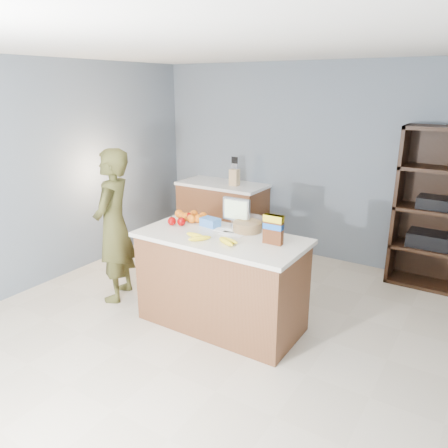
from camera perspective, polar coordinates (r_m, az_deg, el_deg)
The scene contains 15 objects.
floor at distance 4.13m, azimuth -2.69°, elevation -14.62°, with size 4.50×5.00×0.02m, color beige.
walls at distance 3.54m, azimuth -3.08°, elevation 8.64°, with size 4.52×5.02×2.51m.
counter_peninsula at distance 4.15m, azimuth -0.37°, elevation -7.90°, with size 1.56×0.76×0.90m.
back_cabinet at distance 6.24m, azimuth -0.18°, elevation 1.34°, with size 1.24×0.62×0.90m.
shelving_unit at distance 5.38m, azimuth 26.25°, elevation 1.38°, with size 0.90×0.40×1.80m.
person at distance 4.68m, azimuth -14.18°, elevation -0.26°, with size 0.59×0.39×1.61m, color #43421D.
knife_block at distance 5.97m, azimuth 1.37°, elevation 6.19°, with size 0.12×0.10×0.31m.
envelopes at distance 4.06m, azimuth 0.61°, elevation -1.09°, with size 0.33×0.20×0.00m.
bananas at distance 3.82m, azimuth -1.54°, elevation -1.97°, with size 0.53×0.23×0.05m.
apples at distance 4.31m, azimuth -5.68°, elevation 0.55°, with size 0.17×0.29×0.08m.
oranges at distance 4.41m, azimuth -4.38°, elevation 0.97°, with size 0.36×0.23×0.08m.
blue_carton at distance 4.23m, azimuth -1.81°, elevation 0.24°, with size 0.18×0.12×0.08m, color blue.
salad_bowl at distance 4.08m, azimuth 3.07°, elevation -0.15°, with size 0.30×0.30×0.13m.
tv at distance 4.18m, azimuth 1.62°, elevation 1.74°, with size 0.28×0.12×0.28m.
cereal_box at distance 3.74m, azimuth 6.46°, elevation -0.42°, with size 0.17×0.07×0.26m.
Camera 1 is at (2.03, -2.84, 2.20)m, focal length 35.00 mm.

